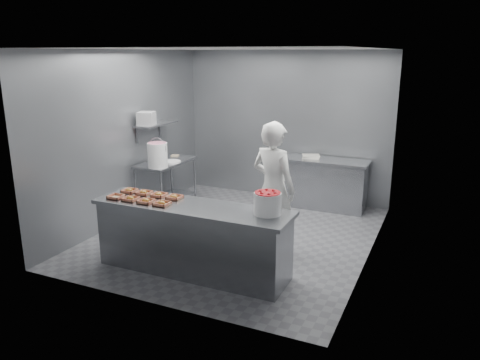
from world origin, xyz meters
The scene contains 24 objects.
floor centered at (0.00, 0.00, 0.00)m, with size 4.50×4.50×0.00m, color #4C4C51.
ceiling centered at (0.00, 0.00, 2.80)m, with size 4.50×4.50×0.00m, color white.
wall_back centered at (0.00, 2.25, 1.40)m, with size 4.00×0.04×2.80m, color slate.
wall_left centered at (-2.00, 0.00, 1.40)m, with size 0.04×4.50×2.80m, color slate.
wall_right centered at (2.00, 0.00, 1.40)m, with size 0.04×4.50×2.80m, color slate.
service_counter centered at (0.00, -1.35, 0.45)m, with size 2.60×0.70×0.90m.
prep_table centered at (-1.65, 0.60, 0.59)m, with size 0.60×1.20×0.90m.
back_counter centered at (0.90, 1.90, 0.45)m, with size 1.50×0.60×0.90m.
wall_shelf centered at (-1.82, 0.60, 1.55)m, with size 0.35×0.90×0.03m, color slate.
tray_0 centered at (-1.06, -1.50, 0.92)m, with size 0.19×0.18×0.04m.
tray_1 centered at (-0.82, -1.50, 0.92)m, with size 0.19×0.18×0.06m.
tray_2 centered at (-0.58, -1.50, 0.92)m, with size 0.19×0.18×0.06m.
tray_3 centered at (-0.34, -1.50, 0.92)m, with size 0.19×0.18×0.06m.
tray_4 centered at (-1.06, -1.20, 0.92)m, with size 0.19×0.18×0.06m.
tray_5 centered at (-0.82, -1.20, 0.92)m, with size 0.19×0.18×0.06m.
tray_6 centered at (-0.58, -1.20, 0.92)m, with size 0.19×0.18×0.06m.
tray_7 centered at (-0.34, -1.20, 0.92)m, with size 0.19×0.18×0.06m.
worker centered at (0.72, -0.34, 0.94)m, with size 0.68×0.45×1.87m, color silver.
strawberry_tub centered at (0.98, -1.26, 1.04)m, with size 0.33×0.33×0.27m.
glaze_bucket centered at (-1.52, 0.16, 1.12)m, with size 0.34×0.33×0.50m.
bucket_lid centered at (-1.51, 0.57, 0.91)m, with size 0.32×0.32×0.02m, color white.
rag centered at (-1.73, 1.04, 0.91)m, with size 0.13×0.11×0.02m, color #CCB28C.
appliance centered at (-1.82, 0.33, 1.68)m, with size 0.26×0.30×0.22m, color gray.
paper_stack centered at (0.61, 1.90, 0.93)m, with size 0.30×0.22×0.06m, color silver.
Camera 1 is at (2.84, -6.17, 2.75)m, focal length 35.00 mm.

